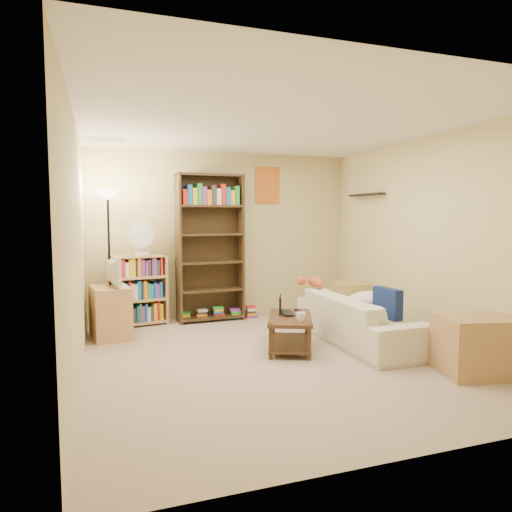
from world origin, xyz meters
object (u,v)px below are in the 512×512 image
at_px(short_bookshelf, 139,290).
at_px(floor_lamp, 108,220).
at_px(tabby_cat, 313,281).
at_px(end_cabinet, 476,345).
at_px(desk_fan, 142,238).
at_px(side_table, 350,301).
at_px(tv_stand, 110,312).
at_px(laptop, 291,313).
at_px(sofa, 359,319).
at_px(tall_bookshelf, 210,244).
at_px(television, 109,272).
at_px(coffee_table, 290,329).
at_px(mug, 301,317).

distance_m(short_bookshelf, floor_lamp, 1.15).
relative_size(tabby_cat, end_cabinet, 0.66).
bearing_deg(desk_fan, side_table, -10.89).
relative_size(desk_fan, end_cabinet, 0.67).
relative_size(desk_fan, floor_lamp, 0.24).
height_order(short_bookshelf, side_table, short_bookshelf).
bearing_deg(tv_stand, laptop, -37.47).
height_order(sofa, laptop, sofa).
bearing_deg(tabby_cat, tv_stand, 170.64).
relative_size(tv_stand, tall_bookshelf, 0.31).
bearing_deg(floor_lamp, short_bookshelf, 47.51).
relative_size(television, short_bookshelf, 0.66).
height_order(tall_bookshelf, short_bookshelf, tall_bookshelf).
bearing_deg(short_bookshelf, tv_stand, -133.37).
bearing_deg(television, laptop, -127.47).
xyz_separation_m(coffee_table, tall_bookshelf, (-0.53, 1.74, 0.89)).
bearing_deg(coffee_table, tall_bookshelf, 129.88).
xyz_separation_m(floor_lamp, end_cabinet, (3.34, -2.69, -1.21)).
bearing_deg(laptop, tabby_cat, -31.77).
relative_size(television, desk_fan, 1.44).
height_order(coffee_table, short_bookshelf, short_bookshelf).
bearing_deg(floor_lamp, sofa, -25.15).
height_order(tall_bookshelf, side_table, tall_bookshelf).
bearing_deg(mug, tall_bookshelf, 104.65).
distance_m(coffee_table, television, 2.37).
bearing_deg(tall_bookshelf, desk_fan, 177.95).
xyz_separation_m(mug, desk_fan, (-1.50, 2.02, 0.79)).
bearing_deg(television, tv_stand, 81.03).
height_order(floor_lamp, end_cabinet, floor_lamp).
distance_m(sofa, end_cabinet, 1.43).
bearing_deg(television, floor_lamp, -11.80).
xyz_separation_m(tabby_cat, coffee_table, (-0.67, -0.78, -0.41)).
xyz_separation_m(sofa, coffee_table, (-0.92, -0.01, -0.05)).
distance_m(laptop, television, 2.33).
bearing_deg(coffee_table, laptop, 84.91).
relative_size(mug, tall_bookshelf, 0.06).
relative_size(tall_bookshelf, short_bookshelf, 2.15).
xyz_separation_m(tabby_cat, tall_bookshelf, (-1.19, 0.96, 0.47)).
distance_m(mug, end_cabinet, 1.75).
xyz_separation_m(television, side_table, (3.42, -0.05, -0.57)).
height_order(short_bookshelf, end_cabinet, short_bookshelf).
xyz_separation_m(coffee_table, side_table, (1.47, 1.16, 0.03)).
height_order(television, floor_lamp, floor_lamp).
relative_size(television, side_table, 1.20).
height_order(sofa, end_cabinet, sofa).
distance_m(coffee_table, floor_lamp, 2.68).
xyz_separation_m(coffee_table, mug, (0.00, -0.29, 0.20)).
height_order(tv_stand, end_cabinet, tv_stand).
relative_size(tabby_cat, mug, 3.66).
distance_m(mug, floor_lamp, 2.75).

